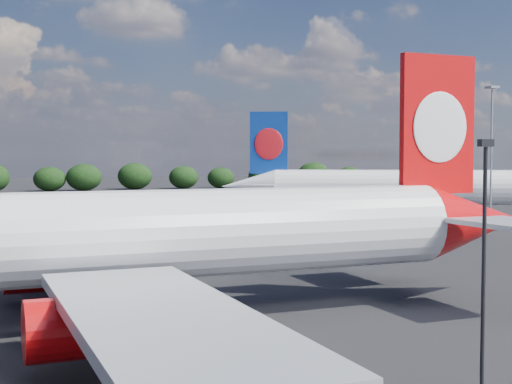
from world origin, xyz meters
name	(u,v)px	position (x,y,z in m)	size (l,w,h in m)	color
ground	(18,237)	(0.00, 60.00, 0.00)	(500.00, 500.00, 0.00)	black
qantas_airliner	(165,237)	(8.23, 7.24, 5.50)	(55.34, 52.60, 18.07)	white
china_southern_airliner	(396,188)	(57.27, 62.66, 5.38)	(51.48, 49.62, 17.66)	white
apron_lamp_post	(484,272)	(15.83, -14.68, 6.30)	(0.55, 0.30, 11.31)	black
floodlight_mast_near	(492,135)	(67.89, 52.92, 13.73)	(1.60, 1.60, 21.03)	gray
billboard_yellow	(55,178)	(12.00, 182.00, 3.87)	(5.00, 0.30, 5.50)	yellow
horizon_treeline	(34,178)	(6.01, 179.65, 3.92)	(206.29, 17.62, 9.14)	black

